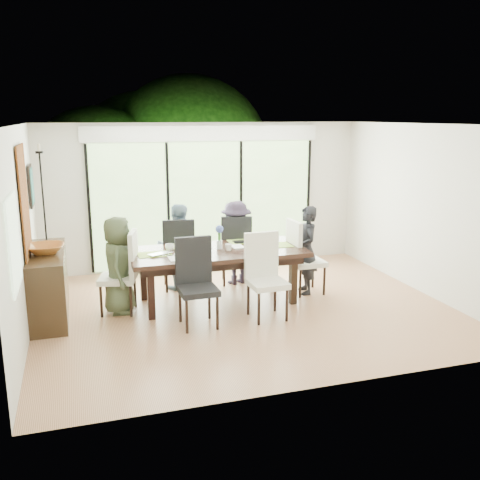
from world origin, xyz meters
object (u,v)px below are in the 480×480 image
object	(u,v)px
chair_right_end	(307,256)
laptop	(163,255)
person_far_left	(178,247)
cup_b	(228,247)
person_right_end	(306,250)
cup_c	(265,241)
sideboard	(49,284)
chair_left_end	(117,272)
chair_far_right	(236,248)
bowl	(45,249)
person_left_end	(118,265)
vase	(219,245)
chair_near_left	(198,283)
chair_far_left	(178,253)
cup_a	(170,247)
person_far_right	(236,243)
table_top	(217,252)
chair_near_right	(268,277)

from	to	relation	value
chair_right_end	laptop	size ratio (longest dim) A/B	3.33
person_far_left	cup_b	xyz separation A→B (m)	(0.60, -0.93, 0.17)
chair_right_end	person_right_end	size ratio (longest dim) A/B	0.85
person_right_end	cup_b	size ratio (longest dim) A/B	12.90
chair_right_end	person_right_end	distance (m)	0.11
cup_c	sideboard	xyz separation A→B (m)	(-3.25, 0.02, -0.40)
chair_right_end	laptop	distance (m)	2.36
chair_right_end	cup_c	distance (m)	0.76
chair_left_end	sideboard	size ratio (longest dim) A/B	0.71
person_right_end	chair_right_end	bearing A→B (deg)	98.17
chair_far_right	bowl	size ratio (longest dim) A/B	2.39
person_left_end	cup_b	bearing A→B (deg)	-83.17
person_left_end	vase	world-z (taller)	person_left_end
person_left_end	vase	xyz separation A→B (m)	(1.53, 0.05, 0.18)
chair_near_left	chair_far_left	bearing A→B (deg)	87.27
chair_far_right	chair_right_end	bearing A→B (deg)	151.75
sideboard	cup_c	bearing A→B (deg)	-0.36
person_left_end	chair_far_left	bearing A→B (deg)	-40.13
person_left_end	cup_a	size ratio (longest dim) A/B	10.40
chair_far_left	person_far_left	xyz separation A→B (m)	(0.00, -0.02, 0.11)
chair_left_end	chair_near_left	world-z (taller)	same
chair_far_right	vase	distance (m)	0.99
cup_a	person_right_end	bearing A→B (deg)	-3.94
bowl	chair_near_left	bearing A→B (deg)	-24.53
person_far_right	cup_a	xyz separation A→B (m)	(-1.25, -0.68, 0.17)
person_far_right	sideboard	xyz separation A→B (m)	(-3.00, -0.71, -0.23)
bowl	person_far_right	bearing A→B (deg)	15.10
table_top	chair_near_left	world-z (taller)	chair_near_left
vase	cup_b	size ratio (longest dim) A/B	1.20
person_far_left	vase	distance (m)	0.94
person_far_left	laptop	xyz separation A→B (m)	(-0.40, -0.93, 0.13)
person_right_end	sideboard	distance (m)	3.94
table_top	sideboard	size ratio (longest dim) A/B	1.55
chair_near_left	cup_b	size ratio (longest dim) A/B	11.00
chair_near_left	vase	bearing A→B (deg)	58.06
table_top	cup_c	distance (m)	0.81
chair_left_end	chair_right_end	world-z (taller)	same
chair_right_end	bowl	world-z (taller)	chair_right_end
chair_near_right	person_far_right	size ratio (longest dim) A/B	0.85
chair_left_end	bowl	size ratio (longest dim) A/B	2.39
person_left_end	person_right_end	xyz separation A→B (m)	(2.96, 0.00, 0.00)
table_top	person_right_end	distance (m)	1.48
chair_left_end	person_right_end	bearing A→B (deg)	104.26
person_right_end	laptop	bearing A→B (deg)	-79.38
person_far_left	person_right_end	bearing A→B (deg)	163.60
person_left_end	person_right_end	world-z (taller)	same
chair_right_end	chair_near_left	xyz separation A→B (m)	(-2.00, -0.87, 0.00)
chair_near_left	person_far_right	bearing A→B (deg)	57.23
chair_far_left	chair_near_left	xyz separation A→B (m)	(-0.05, -1.72, 0.00)
chair_near_left	laptop	xyz separation A→B (m)	(-0.35, 0.77, 0.24)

